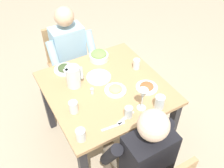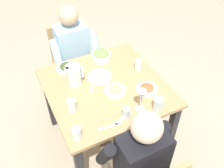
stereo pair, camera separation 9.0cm
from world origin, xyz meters
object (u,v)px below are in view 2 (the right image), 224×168
Objects in this scene: diner_near at (134,156)px; plate_fries at (115,90)px; diner_far at (76,57)px; salad_bowl at (101,55)px; water_glass_center at (158,104)px; water_glass_far_left at (126,113)px; chair_far at (71,58)px; water_glass_near_left at (72,105)px; dining_table at (106,95)px; plate_dolmas at (66,67)px; plate_yoghurt at (100,76)px; water_glass_near_right at (138,65)px; water_pitcher at (74,75)px; plate_rice_curry at (147,88)px; salt_shaker at (92,90)px; water_glass_far_right at (77,133)px; wine_glass at (141,96)px.

diner_near is 6.38× the size of plate_fries.
diner_far is 0.35m from salad_bowl.
water_glass_center is (0.20, -0.32, 0.04)m from plate_fries.
diner_near is 12.63× the size of water_glass_far_left.
water_glass_near_left is (-0.30, -0.96, 0.30)m from chair_far.
plate_fries is at bearing -64.01° from dining_table.
plate_yoghurt is at bearing -48.33° from plate_dolmas.
water_glass_center is at bearing -59.47° from plate_dolmas.
plate_dolmas is 0.66m from water_glass_near_right.
diner_far reaches higher than water_pitcher.
plate_fries is at bearing -60.42° from plate_dolmas.
chair_far is at bearing 92.77° from dining_table.
plate_rice_curry is (0.33, -0.83, 0.12)m from diner_far.
water_glass_near_left is 1.03× the size of water_glass_near_right.
water_glass_near_right is at bearing 11.58° from dining_table.
plate_yoghurt is (0.22, -0.02, -0.08)m from water_pitcher.
salt_shaker is (-0.38, 0.39, -0.03)m from water_glass_center.
diner_near is 6.35× the size of salad_bowl.
salad_bowl reaches higher than plate_fries.
plate_rice_curry is at bearing -33.49° from dining_table.
water_glass_far_right is 0.53m from wine_glass.
plate_yoghurt is 0.50m from water_glass_far_left.
dining_table is at bearing 20.03° from water_glass_near_left.
water_glass_center reaches higher than water_glass_near_right.
diner_near is at bearing -101.93° from salad_bowl.
water_glass_far_left reaches higher than plate_yoghurt.
dining_table is 0.40m from water_glass_near_right.
plate_rice_curry is 0.46m from salt_shaker.
chair_far is 7.86× the size of water_glass_center.
salt_shaker is at bearing 94.93° from diner_near.
salt_shaker is (0.08, -0.40, 0.01)m from plate_dolmas.
salad_bowl is at bearing 46.16° from water_glass_near_left.
water_glass_near_left is at bearing 154.03° from water_glass_center.
water_glass_center is at bearing -2.64° from water_glass_far_right.
water_glass_near_left is at bearing 174.14° from plate_rice_curry.
water_glass_far_right is at bearing -102.76° from water_glass_near_left.
salad_bowl is (0.17, -0.47, 0.29)m from chair_far.
plate_yoghurt is at bearing 51.57° from water_glass_far_right.
water_glass_far_left is at bearing -100.75° from plate_fries.
water_glass_center is (0.47, -0.56, -0.04)m from water_pitcher.
salad_bowl is 0.85× the size of plate_yoghurt.
chair_far is 8.63× the size of water_glass_near_left.
diner_far reaches higher than water_glass_far_left.
water_pitcher is (-0.18, -0.49, 0.20)m from diner_far.
plate_dolmas is at bearing 120.40° from dining_table.
salad_bowl is (0.13, 0.37, 0.15)m from dining_table.
salad_bowl reaches higher than plate_rice_curry.
diner_far is 0.67m from salt_shaker.
water_glass_near_right is (0.44, 0.71, 0.15)m from diner_near.
plate_dolmas reaches higher than plate_yoghurt.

